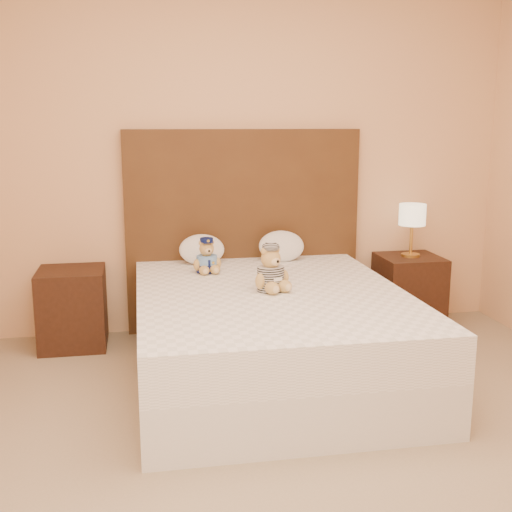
{
  "coord_description": "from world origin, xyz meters",
  "views": [
    {
      "loc": [
        -0.77,
        -2.47,
        1.55
      ],
      "look_at": [
        -0.05,
        1.45,
        0.72
      ],
      "focal_mm": 45.0,
      "sensor_mm": 36.0,
      "label": 1
    }
  ],
  "objects_px": {
    "lamp": "(412,217)",
    "pillow_right": "(282,245)",
    "nightstand_right": "(409,291)",
    "nightstand_left": "(73,308)",
    "bed": "(271,334)",
    "teddy_prisoner": "(271,268)",
    "pillow_left": "(202,248)",
    "teddy_police": "(207,255)"
  },
  "relations": [
    {
      "from": "bed",
      "to": "pillow_right",
      "type": "bearing_deg",
      "value": 73.12
    },
    {
      "from": "lamp",
      "to": "teddy_police",
      "type": "height_order",
      "value": "lamp"
    },
    {
      "from": "nightstand_left",
      "to": "pillow_left",
      "type": "bearing_deg",
      "value": 1.88
    },
    {
      "from": "nightstand_left",
      "to": "teddy_prisoner",
      "type": "distance_m",
      "value": 1.54
    },
    {
      "from": "lamp",
      "to": "pillow_left",
      "type": "bearing_deg",
      "value": 178.92
    },
    {
      "from": "teddy_police",
      "to": "pillow_left",
      "type": "distance_m",
      "value": 0.28
    },
    {
      "from": "lamp",
      "to": "pillow_left",
      "type": "distance_m",
      "value": 1.6
    },
    {
      "from": "teddy_prisoner",
      "to": "pillow_right",
      "type": "distance_m",
      "value": 0.86
    },
    {
      "from": "bed",
      "to": "nightstand_right",
      "type": "relative_size",
      "value": 3.64
    },
    {
      "from": "nightstand_left",
      "to": "pillow_left",
      "type": "relative_size",
      "value": 1.69
    },
    {
      "from": "teddy_prisoner",
      "to": "pillow_left",
      "type": "bearing_deg",
      "value": 88.91
    },
    {
      "from": "nightstand_left",
      "to": "pillow_right",
      "type": "relative_size",
      "value": 1.63
    },
    {
      "from": "lamp",
      "to": "pillow_right",
      "type": "xyz_separation_m",
      "value": [
        -1.0,
        0.03,
        -0.18
      ]
    },
    {
      "from": "bed",
      "to": "teddy_police",
      "type": "distance_m",
      "value": 0.75
    },
    {
      "from": "teddy_prisoner",
      "to": "pillow_left",
      "type": "height_order",
      "value": "teddy_prisoner"
    },
    {
      "from": "lamp",
      "to": "teddy_prisoner",
      "type": "distance_m",
      "value": 1.49
    },
    {
      "from": "nightstand_right",
      "to": "teddy_prisoner",
      "type": "bearing_deg",
      "value": -147.58
    },
    {
      "from": "nightstand_right",
      "to": "pillow_right",
      "type": "relative_size",
      "value": 1.63
    },
    {
      "from": "pillow_left",
      "to": "nightstand_left",
      "type": "bearing_deg",
      "value": -178.12
    },
    {
      "from": "bed",
      "to": "nightstand_left",
      "type": "height_order",
      "value": "same"
    },
    {
      "from": "nightstand_left",
      "to": "teddy_prisoner",
      "type": "xyz_separation_m",
      "value": [
        1.25,
        -0.79,
        0.41
      ]
    },
    {
      "from": "pillow_left",
      "to": "pillow_right",
      "type": "relative_size",
      "value": 0.96
    },
    {
      "from": "lamp",
      "to": "teddy_police",
      "type": "relative_size",
      "value": 1.7
    },
    {
      "from": "teddy_police",
      "to": "nightstand_left",
      "type": "bearing_deg",
      "value": 155.34
    },
    {
      "from": "lamp",
      "to": "pillow_left",
      "type": "xyz_separation_m",
      "value": [
        -1.58,
        0.03,
        -0.18
      ]
    },
    {
      "from": "nightstand_left",
      "to": "lamp",
      "type": "distance_m",
      "value": 2.56
    },
    {
      "from": "teddy_police",
      "to": "pillow_right",
      "type": "height_order",
      "value": "pillow_right"
    },
    {
      "from": "pillow_right",
      "to": "teddy_prisoner",
      "type": "bearing_deg",
      "value": -107.03
    },
    {
      "from": "bed",
      "to": "teddy_police",
      "type": "xyz_separation_m",
      "value": [
        -0.33,
        0.55,
        0.39
      ]
    },
    {
      "from": "nightstand_left",
      "to": "nightstand_right",
      "type": "xyz_separation_m",
      "value": [
        2.5,
        0.0,
        0.0
      ]
    },
    {
      "from": "nightstand_left",
      "to": "teddy_prisoner",
      "type": "height_order",
      "value": "teddy_prisoner"
    },
    {
      "from": "nightstand_right",
      "to": "teddy_prisoner",
      "type": "distance_m",
      "value": 1.54
    },
    {
      "from": "teddy_police",
      "to": "pillow_right",
      "type": "xyz_separation_m",
      "value": [
        0.58,
        0.28,
        0.0
      ]
    },
    {
      "from": "bed",
      "to": "lamp",
      "type": "relative_size",
      "value": 5.0
    },
    {
      "from": "nightstand_left",
      "to": "teddy_police",
      "type": "distance_m",
      "value": 1.03
    },
    {
      "from": "bed",
      "to": "nightstand_right",
      "type": "height_order",
      "value": "same"
    },
    {
      "from": "bed",
      "to": "teddy_prisoner",
      "type": "distance_m",
      "value": 0.41
    },
    {
      "from": "nightstand_left",
      "to": "pillow_right",
      "type": "bearing_deg",
      "value": 1.14
    },
    {
      "from": "nightstand_left",
      "to": "teddy_police",
      "type": "xyz_separation_m",
      "value": [
        0.92,
        -0.25,
        0.39
      ]
    },
    {
      "from": "nightstand_right",
      "to": "lamp",
      "type": "height_order",
      "value": "lamp"
    },
    {
      "from": "pillow_right",
      "to": "lamp",
      "type": "bearing_deg",
      "value": -1.72
    },
    {
      "from": "teddy_police",
      "to": "teddy_prisoner",
      "type": "relative_size",
      "value": 0.85
    }
  ]
}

